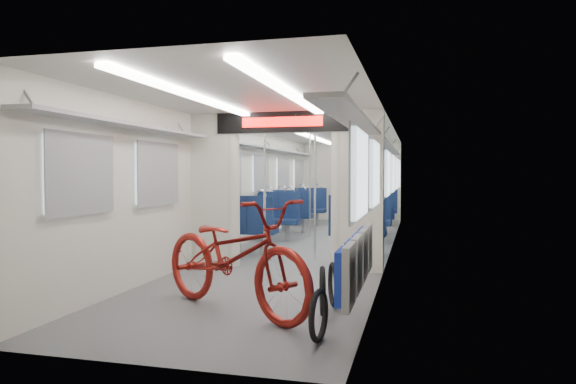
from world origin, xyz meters
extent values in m
plane|color=#515456|center=(0.00, 0.00, 0.00)|extent=(12.00, 12.00, 0.00)
cube|color=beige|center=(-1.45, 0.00, 1.15)|extent=(0.02, 12.00, 2.30)
cube|color=beige|center=(1.45, 0.00, 1.15)|extent=(0.02, 12.00, 2.30)
cube|color=beige|center=(0.00, 6.00, 1.15)|extent=(2.90, 0.02, 2.30)
cube|color=beige|center=(0.00, -6.00, 1.15)|extent=(2.90, 0.02, 2.30)
cube|color=silver|center=(0.00, 0.00, 2.30)|extent=(2.90, 12.00, 0.02)
cube|color=white|center=(-0.55, 0.00, 2.27)|extent=(0.12, 11.40, 0.04)
cube|color=white|center=(0.55, 0.00, 2.27)|extent=(0.12, 11.40, 0.04)
cube|color=beige|center=(-1.12, -2.00, 1.00)|extent=(0.65, 0.18, 2.00)
cube|color=beige|center=(1.12, -2.00, 1.00)|extent=(0.65, 0.18, 2.00)
cube|color=beige|center=(0.00, -2.00, 2.15)|extent=(2.90, 0.18, 0.30)
cylinder|color=beige|center=(-0.80, -2.00, 1.00)|extent=(0.20, 0.20, 2.00)
cylinder|color=beige|center=(0.80, -2.00, 1.00)|extent=(0.20, 0.20, 2.00)
cube|color=black|center=(0.00, -2.11, 2.15)|extent=(2.00, 0.03, 0.30)
cube|color=#FF0C07|center=(0.00, -2.13, 2.15)|extent=(1.20, 0.02, 0.14)
cube|color=silver|center=(-1.42, -4.80, 1.40)|extent=(0.04, 1.00, 0.75)
cube|color=silver|center=(1.42, -4.80, 1.40)|extent=(0.04, 1.00, 0.75)
cube|color=silver|center=(-1.42, -3.20, 1.40)|extent=(0.04, 1.00, 0.75)
cube|color=silver|center=(1.42, -3.20, 1.40)|extent=(0.04, 1.00, 0.75)
cube|color=silver|center=(-1.42, -0.50, 1.40)|extent=(0.04, 1.00, 0.75)
cube|color=silver|center=(1.42, -0.50, 1.40)|extent=(0.04, 1.00, 0.75)
cube|color=silver|center=(-1.42, 1.40, 1.40)|extent=(0.04, 1.00, 0.75)
cube|color=silver|center=(1.42, 1.40, 1.40)|extent=(0.04, 1.00, 0.75)
cube|color=silver|center=(-1.42, 3.30, 1.40)|extent=(0.04, 1.00, 0.75)
cube|color=silver|center=(1.42, 3.30, 1.40)|extent=(0.04, 1.00, 0.75)
cube|color=silver|center=(-1.42, 5.10, 1.40)|extent=(0.04, 1.00, 0.75)
cube|color=silver|center=(1.42, 5.10, 1.40)|extent=(0.04, 1.00, 0.75)
cube|color=gray|center=(-1.27, -4.00, 1.95)|extent=(0.30, 3.60, 0.04)
cube|color=gray|center=(1.27, -4.00, 1.95)|extent=(0.30, 3.60, 0.04)
cube|color=gray|center=(-1.27, 2.00, 1.95)|extent=(0.30, 7.60, 0.04)
cube|color=gray|center=(1.27, 2.00, 1.95)|extent=(0.30, 7.60, 0.04)
cube|color=gray|center=(0.00, 5.94, 1.00)|extent=(0.90, 0.05, 2.00)
imported|color=maroon|center=(0.11, -4.47, 0.58)|extent=(2.29, 1.80, 1.16)
cube|color=gray|center=(1.38, -5.25, 0.58)|extent=(0.06, 0.45, 0.51)
cube|color=#102294|center=(1.32, -5.25, 0.58)|extent=(0.06, 0.41, 0.43)
cube|color=gray|center=(1.38, -4.70, 0.58)|extent=(0.06, 0.45, 0.51)
cube|color=#102294|center=(1.32, -4.70, 0.58)|extent=(0.06, 0.41, 0.43)
cube|color=gray|center=(1.38, -4.15, 0.58)|extent=(0.06, 0.45, 0.51)
cube|color=#102294|center=(1.32, -4.15, 0.58)|extent=(0.06, 0.41, 0.43)
cube|color=gray|center=(1.38, -3.60, 0.58)|extent=(0.06, 0.45, 0.51)
cube|color=#102294|center=(1.32, -3.60, 0.58)|extent=(0.06, 0.41, 0.43)
torus|color=black|center=(1.12, -5.18, 0.20)|extent=(0.10, 0.45, 0.45)
torus|color=black|center=(1.01, -4.38, 0.22)|extent=(0.15, 0.49, 0.49)
torus|color=black|center=(1.06, -4.02, 0.21)|extent=(0.19, 0.47, 0.47)
cube|color=#0E1C40|center=(-0.70, -0.77, 0.40)|extent=(0.46, 0.43, 0.10)
cylinder|color=gray|center=(-0.70, -0.77, 0.17)|extent=(0.10, 0.10, 0.35)
cube|color=#0E1C40|center=(-0.70, -0.94, 0.73)|extent=(0.46, 0.08, 0.57)
torus|color=silver|center=(-0.70, -0.94, 1.02)|extent=(0.23, 0.03, 0.23)
cube|color=#0E1C40|center=(-0.70, 0.98, 0.40)|extent=(0.46, 0.43, 0.10)
cylinder|color=gray|center=(-0.70, 0.98, 0.17)|extent=(0.10, 0.10, 0.35)
cube|color=#0E1C40|center=(-0.70, 1.16, 0.73)|extent=(0.46, 0.08, 0.57)
torus|color=silver|center=(-0.70, 1.16, 1.02)|extent=(0.23, 0.03, 0.23)
cube|color=#0E1C40|center=(-1.17, -0.77, 0.40)|extent=(0.46, 0.43, 0.10)
cylinder|color=gray|center=(-1.17, -0.77, 0.17)|extent=(0.10, 0.10, 0.35)
cube|color=#0E1C40|center=(-1.17, -0.94, 0.73)|extent=(0.46, 0.08, 0.57)
torus|color=silver|center=(-1.17, -0.94, 1.02)|extent=(0.23, 0.03, 0.23)
cube|color=#0E1C40|center=(-1.17, 0.98, 0.40)|extent=(0.46, 0.43, 0.10)
cylinder|color=gray|center=(-1.17, 0.98, 0.17)|extent=(0.10, 0.10, 0.35)
cube|color=#0E1C40|center=(-1.17, 1.16, 0.73)|extent=(0.46, 0.08, 0.57)
torus|color=silver|center=(-1.17, 1.16, 1.02)|extent=(0.23, 0.03, 0.23)
cube|color=#0E1C40|center=(0.70, -0.57, 0.40)|extent=(0.48, 0.45, 0.10)
cylinder|color=gray|center=(0.70, -0.57, 0.17)|extent=(0.10, 0.10, 0.35)
cube|color=#0E1C40|center=(0.70, -0.75, 0.74)|extent=(0.48, 0.09, 0.59)
torus|color=silver|center=(0.70, -0.75, 1.04)|extent=(0.24, 0.03, 0.24)
cube|color=#0E1C40|center=(0.70, 1.25, 0.40)|extent=(0.48, 0.45, 0.10)
cylinder|color=gray|center=(0.70, 1.25, 0.17)|extent=(0.10, 0.10, 0.35)
cube|color=#0E1C40|center=(0.70, 1.43, 0.74)|extent=(0.48, 0.09, 0.59)
torus|color=silver|center=(0.70, 1.43, 1.04)|extent=(0.24, 0.03, 0.24)
cube|color=#0E1C40|center=(1.17, -0.57, 0.40)|extent=(0.48, 0.45, 0.10)
cylinder|color=gray|center=(1.17, -0.57, 0.17)|extent=(0.10, 0.10, 0.35)
cube|color=#0E1C40|center=(1.17, -0.75, 0.74)|extent=(0.48, 0.09, 0.59)
torus|color=silver|center=(1.17, -0.75, 1.04)|extent=(0.24, 0.03, 0.24)
cube|color=#0E1C40|center=(1.17, 1.25, 0.40)|extent=(0.48, 0.45, 0.10)
cylinder|color=gray|center=(1.17, 1.25, 0.17)|extent=(0.10, 0.10, 0.35)
cube|color=#0E1C40|center=(1.17, 1.43, 0.74)|extent=(0.48, 0.09, 0.59)
torus|color=silver|center=(1.17, 1.43, 1.04)|extent=(0.24, 0.03, 0.24)
cube|color=#0E1C40|center=(-0.70, 2.47, 0.40)|extent=(0.46, 0.43, 0.10)
cylinder|color=gray|center=(-0.70, 2.47, 0.17)|extent=(0.10, 0.10, 0.35)
cube|color=#0E1C40|center=(-0.70, 2.29, 0.73)|extent=(0.46, 0.08, 0.56)
torus|color=silver|center=(-0.70, 2.29, 1.01)|extent=(0.23, 0.03, 0.23)
cube|color=#0E1C40|center=(-0.70, 4.20, 0.40)|extent=(0.46, 0.43, 0.10)
cylinder|color=gray|center=(-0.70, 4.20, 0.17)|extent=(0.10, 0.10, 0.35)
cube|color=#0E1C40|center=(-0.70, 4.37, 0.73)|extent=(0.46, 0.08, 0.56)
torus|color=silver|center=(-0.70, 4.37, 1.01)|extent=(0.23, 0.03, 0.23)
cube|color=#0E1C40|center=(-1.17, 2.47, 0.40)|extent=(0.46, 0.43, 0.10)
cylinder|color=gray|center=(-1.17, 2.47, 0.17)|extent=(0.10, 0.10, 0.35)
cube|color=#0E1C40|center=(-1.17, 2.29, 0.73)|extent=(0.46, 0.08, 0.56)
torus|color=silver|center=(-1.17, 2.29, 1.01)|extent=(0.23, 0.03, 0.23)
cube|color=#0E1C40|center=(-1.17, 4.20, 0.40)|extent=(0.46, 0.43, 0.10)
cylinder|color=gray|center=(-1.17, 4.20, 0.17)|extent=(0.10, 0.10, 0.35)
cube|color=#0E1C40|center=(-1.17, 4.37, 0.73)|extent=(0.46, 0.08, 0.56)
torus|color=silver|center=(-1.17, 4.37, 1.01)|extent=(0.23, 0.03, 0.23)
cube|color=#0E1C40|center=(0.70, 2.79, 0.40)|extent=(0.47, 0.44, 0.10)
cylinder|color=gray|center=(0.70, 2.79, 0.17)|extent=(0.10, 0.10, 0.35)
cube|color=#0E1C40|center=(0.70, 2.61, 0.74)|extent=(0.47, 0.08, 0.57)
torus|color=silver|center=(0.70, 2.61, 1.02)|extent=(0.24, 0.03, 0.24)
cube|color=#0E1C40|center=(0.70, 4.56, 0.40)|extent=(0.47, 0.44, 0.10)
cylinder|color=gray|center=(0.70, 4.56, 0.17)|extent=(0.10, 0.10, 0.35)
cube|color=#0E1C40|center=(0.70, 4.74, 0.74)|extent=(0.47, 0.08, 0.57)
torus|color=silver|center=(0.70, 4.74, 1.02)|extent=(0.24, 0.03, 0.24)
cube|color=#0E1C40|center=(1.17, 2.79, 0.40)|extent=(0.47, 0.44, 0.10)
cylinder|color=gray|center=(1.17, 2.79, 0.17)|extent=(0.10, 0.10, 0.35)
cube|color=#0E1C40|center=(1.17, 2.61, 0.74)|extent=(0.47, 0.08, 0.57)
torus|color=silver|center=(1.17, 2.61, 1.02)|extent=(0.24, 0.03, 0.24)
cube|color=#0E1C40|center=(1.17, 4.56, 0.40)|extent=(0.47, 0.44, 0.10)
cylinder|color=gray|center=(1.17, 4.56, 0.17)|extent=(0.10, 0.10, 0.35)
cube|color=#0E1C40|center=(1.17, 4.74, 0.74)|extent=(0.47, 0.08, 0.57)
torus|color=silver|center=(1.17, 4.74, 1.02)|extent=(0.24, 0.03, 0.24)
cylinder|color=silver|center=(-0.40, -1.69, 1.15)|extent=(0.04, 0.04, 2.30)
cylinder|color=silver|center=(0.29, -1.13, 1.15)|extent=(0.04, 0.04, 2.30)
cylinder|color=silver|center=(-0.38, 1.71, 1.15)|extent=(0.04, 0.04, 2.30)
cylinder|color=silver|center=(0.41, 1.69, 1.15)|extent=(0.04, 0.04, 2.30)
camera|label=1|loc=(1.90, -9.33, 1.40)|focal=32.00mm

